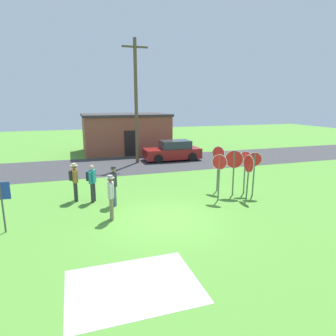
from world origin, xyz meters
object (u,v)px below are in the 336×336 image
parked_car_on_street (173,151)px  utility_pole (136,100)px  stop_sign_rear_right (219,170)px  person_in_blue (111,195)px  stop_sign_leaning_left (248,169)px  stop_sign_low_front (218,161)px  person_holding_notes (114,183)px  person_in_teal (74,179)px  stop_sign_leaning_right (234,164)px  stop_sign_nearest (254,167)px  stop_sign_center_cluster (245,165)px  person_in_dark_shirt (92,181)px  info_panel_middle (1,198)px

parked_car_on_street → utility_pole: bearing=-177.2°
parked_car_on_street → stop_sign_rear_right: 9.78m
person_in_blue → stop_sign_leaning_left: bearing=4.6°
utility_pole → stop_sign_leaning_left: (3.02, -9.79, -3.10)m
stop_sign_low_front → person_holding_notes: bearing=-174.0°
person_in_teal → person_holding_notes: (1.59, -1.14, 0.00)m
parked_car_on_street → person_holding_notes: 10.59m
stop_sign_leaning_right → stop_sign_nearest: bearing=-22.9°
stop_sign_leaning_left → stop_sign_center_cluster: size_ratio=0.99×
stop_sign_low_front → person_in_blue: bearing=-159.3°
stop_sign_leaning_right → parked_car_on_street: bearing=89.2°
utility_pole → stop_sign_leaning_left: bearing=-72.9°
utility_pole → person_in_dark_shirt: (-3.79, -7.98, -3.54)m
stop_sign_leaning_left → person_in_dark_shirt: size_ratio=1.22×
stop_sign_center_cluster → person_in_dark_shirt: 7.23m
stop_sign_rear_right → info_panel_middle: (-8.57, -0.77, -0.20)m
stop_sign_leaning_right → person_in_dark_shirt: size_ratio=1.30×
utility_pole → person_in_teal: utility_pole is taller
stop_sign_low_front → stop_sign_leaning_left: bearing=-66.4°
person_in_teal → info_panel_middle: bearing=-131.3°
stop_sign_low_front → person_in_blue: (-5.57, -2.11, -0.55)m
utility_pole → stop_sign_center_cluster: utility_pole is taller
parked_car_on_street → stop_sign_nearest: size_ratio=2.04×
utility_pole → info_panel_middle: 12.83m
person_in_blue → info_panel_middle: size_ratio=0.97×
stop_sign_center_cluster → person_in_dark_shirt: bearing=172.0°
utility_pole → person_in_dark_shirt: utility_pole is taller
stop_sign_leaning_left → stop_sign_low_front: stop_sign_low_front is taller
person_in_dark_shirt → utility_pole: bearing=64.6°
stop_sign_nearest → person_holding_notes: 6.55m
stop_sign_rear_right → parked_car_on_street: bearing=83.3°
stop_sign_low_front → person_in_teal: bearing=175.2°
stop_sign_center_cluster → stop_sign_leaning_right: 0.69m
person_in_teal → person_holding_notes: size_ratio=1.00×
stop_sign_leaning_left → person_in_blue: (-6.27, -0.51, -0.43)m
utility_pole → person_holding_notes: bearing=-108.6°
stop_sign_rear_right → person_in_teal: stop_sign_rear_right is taller
parked_car_on_street → person_in_teal: 10.68m
stop_sign_nearest → stop_sign_low_front: size_ratio=0.93×
person_holding_notes → person_in_blue: (-0.32, -1.55, -0.03)m
stop_sign_rear_right → person_in_blue: bearing=-171.2°
stop_sign_leaning_left → person_in_blue: size_ratio=1.19×
utility_pole → person_holding_notes: utility_pole is taller
info_panel_middle → utility_pole: bearing=56.2°
person_in_dark_shirt → person_in_blue: 2.39m
stop_sign_leaning_right → person_in_blue: 6.09m
parked_car_on_street → stop_sign_leaning_left: (0.20, -9.93, 0.73)m
person_in_dark_shirt → person_in_blue: person_in_blue is taller
stop_sign_leaning_left → stop_sign_rear_right: (-1.35, 0.25, 0.02)m
stop_sign_leaning_right → person_in_teal: (-7.21, 1.47, -0.50)m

